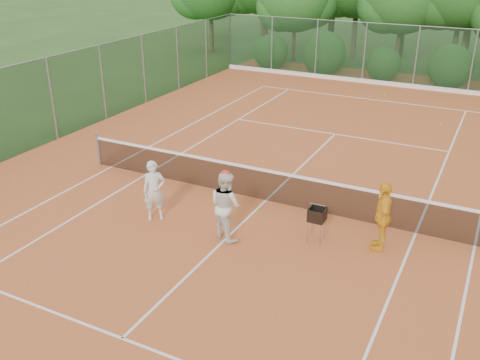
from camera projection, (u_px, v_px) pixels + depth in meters
name	position (u px, v px, depth m)	size (l,w,h in m)	color
ground	(266.00, 201.00, 15.03)	(120.00, 120.00, 0.00)	#284819
clay_court	(266.00, 201.00, 15.03)	(18.00, 36.00, 0.02)	#BF5C2C
tennis_net	(266.00, 184.00, 14.82)	(11.97, 0.10, 1.10)	gray
player_white	(154.00, 191.00, 13.75)	(0.59, 0.38, 1.61)	silver
player_center_grp	(226.00, 205.00, 12.84)	(1.04, 0.95, 1.78)	silver
player_yellow	(382.00, 216.00, 12.36)	(1.01, 0.42, 1.72)	gold
ball_hopper	(317.00, 215.00, 12.77)	(0.38, 0.38, 0.86)	gray
stray_ball_a	(370.00, 96.00, 25.08)	(0.07, 0.07, 0.07)	#B4CE2F
stray_ball_b	(385.00, 94.00, 25.53)	(0.07, 0.07, 0.07)	gold
stray_ball_c	(441.00, 124.00, 21.27)	(0.07, 0.07, 0.07)	#AFD130
court_markings	(266.00, 201.00, 15.02)	(11.03, 23.83, 0.01)	white
fence_back	(390.00, 55.00, 26.64)	(18.07, 0.07, 3.00)	#19381E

